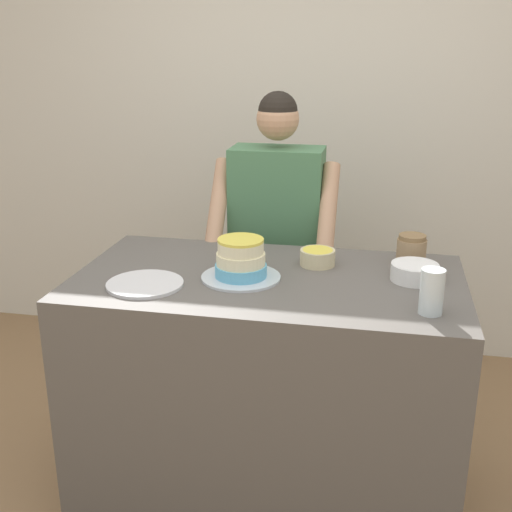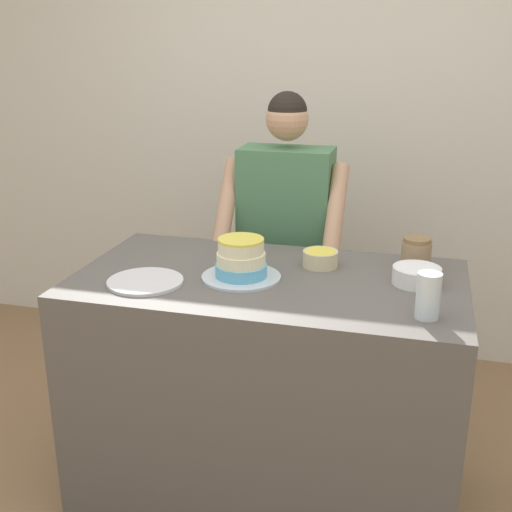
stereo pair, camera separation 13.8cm
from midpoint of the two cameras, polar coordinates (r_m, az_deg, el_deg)
wall_back at (r=3.73m, az=7.80°, el=10.85°), size 10.00×0.05×2.60m
counter at (r=2.60m, az=2.62°, el=-11.79°), size 1.45×0.79×0.96m
person_baker at (r=3.00m, az=3.92°, el=2.00°), size 0.57×0.46×1.59m
cake at (r=2.36m, az=0.34°, el=-0.49°), size 0.30×0.30×0.15m
frosting_bowl_yellow at (r=2.52m, az=7.32°, el=-0.18°), size 0.14×0.14×0.06m
frosting_bowl_white at (r=2.41m, az=15.70°, el=-1.62°), size 0.17×0.17×0.06m
drinking_glass at (r=2.11m, az=16.89°, el=-3.42°), size 0.08×0.08×0.15m
ceramic_plate at (r=2.36m, az=-8.17°, el=-2.27°), size 0.28×0.28×0.01m
stoneware_jar at (r=2.57m, az=15.56°, el=0.26°), size 0.11×0.11×0.12m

